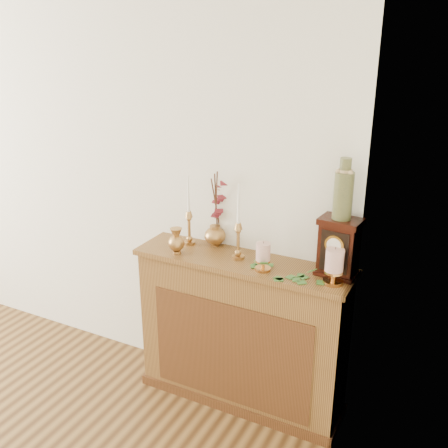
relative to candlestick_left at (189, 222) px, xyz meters
The scene contains 10 objects.
console_shelf 0.73m from the candlestick_left, ahead, with size 1.24×0.34×0.93m.
candlestick_left is the anchor object (origin of this frame).
candlestick_center 0.35m from the candlestick_left, ahead, with size 0.07×0.07×0.43m.
bud_vase 0.16m from the candlestick_left, 88.55° to the right, with size 0.09×0.09×0.15m.
ginger_jar 0.19m from the candlestick_left, 30.24° to the left, with size 0.18×0.20×0.46m.
pillar_candle_left 0.54m from the candlestick_left, 14.03° to the right, with size 0.09×0.09×0.16m.
pillar_candle_right 0.90m from the candlestick_left, ahead, with size 0.10×0.10×0.20m.
ivy_garland 0.69m from the candlestick_left, 11.19° to the right, with size 0.43×0.17×0.08m.
mantel_clock 0.89m from the candlestick_left, ahead, with size 0.22×0.16×0.31m.
ceramic_vase 0.94m from the candlestick_left, ahead, with size 0.10×0.10×0.31m.
Camera 1 is at (2.50, -0.29, 2.13)m, focal length 42.00 mm.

